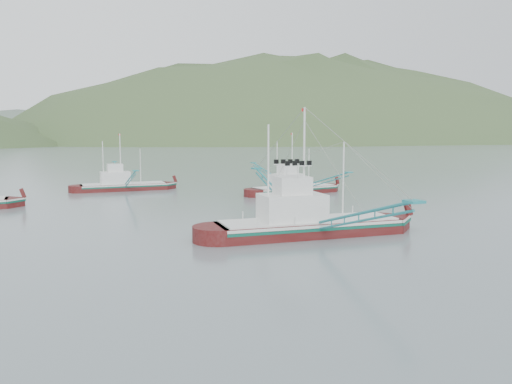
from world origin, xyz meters
name	(u,v)px	position (x,y,z in m)	size (l,w,h in m)	color
ground	(284,238)	(0.00, 0.00, 0.00)	(1200.00, 1200.00, 0.00)	slate
main_boat	(306,216)	(2.17, 0.21, 1.67)	(16.19, 28.72, 11.65)	#450B0B
bg_boat_far	(123,182)	(-7.14, 40.99, 1.28)	(12.74, 23.02, 9.31)	#450B0B
bg_boat_right	(293,184)	(14.90, 27.09, 1.47)	(13.22, 23.22, 9.44)	#450B0B
headland_right	(307,142)	(240.00, 430.00, 0.00)	(684.00, 432.00, 306.00)	#3D552B
ridge_distant	(88,141)	(30.00, 560.00, 0.00)	(960.00, 400.00, 240.00)	slate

